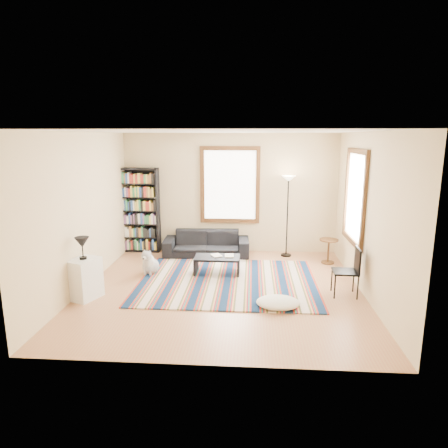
# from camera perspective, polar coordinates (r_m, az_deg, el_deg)

# --- Properties ---
(floor) EXTENTS (5.00, 5.00, 0.10)m
(floor) POSITION_cam_1_polar(r_m,az_deg,el_deg) (7.40, -0.28, -9.58)
(floor) COLOR #A7794C
(floor) RESTS_ON ground
(ceiling) EXTENTS (5.00, 5.00, 0.10)m
(ceiling) POSITION_cam_1_polar(r_m,az_deg,el_deg) (6.86, -0.30, 13.51)
(ceiling) COLOR white
(ceiling) RESTS_ON floor
(wall_back) EXTENTS (5.00, 0.10, 2.80)m
(wall_back) POSITION_cam_1_polar(r_m,az_deg,el_deg) (9.49, 0.88, 4.44)
(wall_back) COLOR beige
(wall_back) RESTS_ON floor
(wall_front) EXTENTS (5.00, 0.10, 2.80)m
(wall_front) POSITION_cam_1_polar(r_m,az_deg,el_deg) (4.52, -2.74, -4.62)
(wall_front) COLOR beige
(wall_front) RESTS_ON floor
(wall_left) EXTENTS (0.10, 5.00, 2.80)m
(wall_left) POSITION_cam_1_polar(r_m,az_deg,el_deg) (7.61, -19.82, 1.69)
(wall_left) COLOR beige
(wall_left) RESTS_ON floor
(wall_right) EXTENTS (0.10, 5.00, 2.80)m
(wall_right) POSITION_cam_1_polar(r_m,az_deg,el_deg) (7.25, 20.24, 1.16)
(wall_right) COLOR beige
(wall_right) RESTS_ON floor
(window_back) EXTENTS (1.20, 0.06, 1.60)m
(window_back) POSITION_cam_1_polar(r_m,az_deg,el_deg) (9.39, 0.85, 5.58)
(window_back) COLOR white
(window_back) RESTS_ON wall_back
(window_right) EXTENTS (0.06, 1.20, 1.60)m
(window_right) POSITION_cam_1_polar(r_m,az_deg,el_deg) (7.96, 18.23, 3.71)
(window_right) COLOR white
(window_right) RESTS_ON wall_right
(rug) EXTENTS (3.35, 2.68, 0.02)m
(rug) POSITION_cam_1_polar(r_m,az_deg,el_deg) (7.70, 0.49, -8.18)
(rug) COLOR #0C213E
(rug) RESTS_ON floor
(sofa) EXTENTS (0.85, 1.99, 0.57)m
(sofa) POSITION_cam_1_polar(r_m,az_deg,el_deg) (9.27, -2.52, -2.80)
(sofa) COLOR black
(sofa) RESTS_ON floor
(bookshelf) EXTENTS (0.90, 0.30, 2.00)m
(bookshelf) POSITION_cam_1_polar(r_m,az_deg,el_deg) (9.68, -11.88, 1.93)
(bookshelf) COLOR black
(bookshelf) RESTS_ON floor
(coffee_table) EXTENTS (1.02, 0.80, 0.36)m
(coffee_table) POSITION_cam_1_polar(r_m,az_deg,el_deg) (8.08, -0.98, -5.91)
(coffee_table) COLOR black
(coffee_table) RESTS_ON floor
(book_a) EXTENTS (0.30, 0.27, 0.02)m
(book_a) POSITION_cam_1_polar(r_m,az_deg,el_deg) (8.03, -1.69, -4.59)
(book_a) COLOR beige
(book_a) RESTS_ON coffee_table
(book_b) EXTENTS (0.26, 0.20, 0.02)m
(book_b) POSITION_cam_1_polar(r_m,az_deg,el_deg) (8.06, 0.12, -4.54)
(book_b) COLOR beige
(book_b) RESTS_ON coffee_table
(floor_cushion) EXTENTS (0.76, 0.61, 0.18)m
(floor_cushion) POSITION_cam_1_polar(r_m,az_deg,el_deg) (6.64, 7.73, -11.04)
(floor_cushion) COLOR silver
(floor_cushion) RESTS_ON floor
(floor_lamp) EXTENTS (0.36, 0.36, 1.86)m
(floor_lamp) POSITION_cam_1_polar(r_m,az_deg,el_deg) (9.20, 9.03, 1.05)
(floor_lamp) COLOR black
(floor_lamp) RESTS_ON floor
(side_table) EXTENTS (0.53, 0.53, 0.54)m
(side_table) POSITION_cam_1_polar(r_m,az_deg,el_deg) (9.00, 14.68, -3.78)
(side_table) COLOR #4D2D13
(side_table) RESTS_ON floor
(folding_chair) EXTENTS (0.44, 0.42, 0.86)m
(folding_chair) POSITION_cam_1_polar(r_m,az_deg,el_deg) (7.26, 16.92, -6.53)
(folding_chair) COLOR black
(folding_chair) RESTS_ON floor
(white_cabinet) EXTENTS (0.54, 0.61, 0.70)m
(white_cabinet) POSITION_cam_1_polar(r_m,az_deg,el_deg) (7.25, -19.26, -7.39)
(white_cabinet) COLOR white
(white_cabinet) RESTS_ON floor
(table_lamp) EXTENTS (0.31, 0.31, 0.38)m
(table_lamp) POSITION_cam_1_polar(r_m,az_deg,el_deg) (7.09, -19.57, -3.28)
(table_lamp) COLOR black
(table_lamp) RESTS_ON white_cabinet
(dog) EXTENTS (0.46, 0.58, 0.52)m
(dog) POSITION_cam_1_polar(r_m,az_deg,el_deg) (8.21, -10.43, -5.24)
(dog) COLOR silver
(dog) RESTS_ON floor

